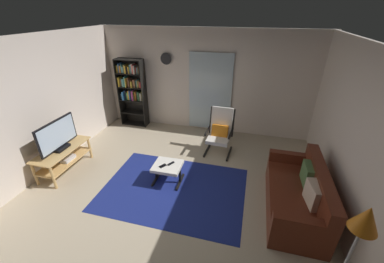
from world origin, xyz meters
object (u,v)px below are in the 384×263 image
lounge_armchair (220,130)px  bookshelf_near_tv (132,88)px  tv_remote (171,163)px  leather_sofa (298,196)px  ottoman (168,168)px  floor_lamp_by_sofa (360,232)px  wall_clock (166,59)px  tv_stand (64,156)px  cell_phone (163,166)px  television (58,136)px

lounge_armchair → bookshelf_near_tv: bearing=162.0°
lounge_armchair → tv_remote: lounge_armchair is taller
leather_sofa → ottoman: 2.30m
floor_lamp_by_sofa → tv_remote: bearing=142.2°
ottoman → wall_clock: size_ratio=1.82×
lounge_armchair → wall_clock: bearing=148.1°
tv_stand → floor_lamp_by_sofa: size_ratio=0.72×
floor_lamp_by_sofa → cell_phone: bearing=145.3°
floor_lamp_by_sofa → wall_clock: 5.23m
bookshelf_near_tv → wall_clock: 1.26m
cell_phone → lounge_armchair: bearing=92.8°
tv_stand → television: 0.46m
lounge_armchair → tv_remote: (-0.72, -1.32, -0.15)m
lounge_armchair → floor_lamp_by_sofa: floor_lamp_by_sofa is taller
tv_remote → leather_sofa: bearing=24.4°
tv_stand → wall_clock: bearing=62.5°
tv_remote → wall_clock: size_ratio=0.50×
ottoman → tv_remote: bearing=38.4°
tv_stand → wall_clock: (1.33, 2.55, 1.51)m
cell_phone → wall_clock: 2.93m
leather_sofa → lounge_armchair: size_ratio=1.71×
lounge_armchair → floor_lamp_by_sofa: bearing=-62.8°
bookshelf_near_tv → cell_phone: bookshelf_near_tv is taller
wall_clock → cell_phone: bearing=-72.7°
leather_sofa → television: bearing=-179.4°
lounge_armchair → cell_phone: bearing=-120.6°
tv_remote → television: bearing=-144.2°
wall_clock → lounge_armchair: bearing=-31.9°
cell_phone → ottoman: bearing=75.8°
floor_lamp_by_sofa → wall_clock: bearing=127.9°
lounge_armchair → cell_phone: size_ratio=7.30×
tv_stand → ottoman: size_ratio=2.22×
bookshelf_near_tv → cell_phone: size_ratio=13.10×
tv_remote → floor_lamp_by_sofa: floor_lamp_by_sofa is taller
television → floor_lamp_by_sofa: (4.53, -1.56, 0.55)m
ottoman → tv_remote: 0.10m
cell_phone → wall_clock: (-0.75, 2.42, 1.46)m
television → lounge_armchair: size_ratio=0.91×
television → bookshelf_near_tv: bearing=81.6°
tv_stand → wall_clock: 3.25m
bookshelf_near_tv → ottoman: bookshelf_near_tv is taller
television → wall_clock: size_ratio=3.20×
television → cell_phone: bearing=3.8°
lounge_armchair → ottoman: bearing=-119.6°
wall_clock → bookshelf_near_tv: bearing=-170.8°
bookshelf_near_tv → cell_phone: bearing=-52.7°
tv_stand → bookshelf_near_tv: (0.36, 2.40, 0.73)m
ottoman → floor_lamp_by_sofa: (2.38, -1.75, 1.04)m
ottoman → wall_clock: 2.93m
wall_clock → tv_remote: bearing=-69.3°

